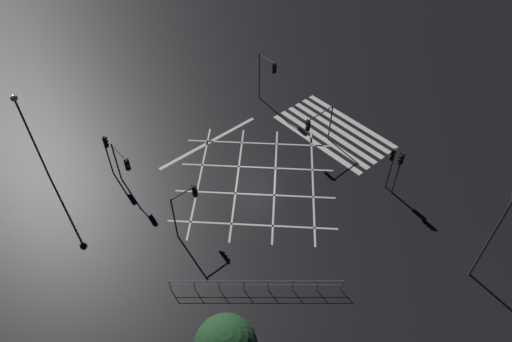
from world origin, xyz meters
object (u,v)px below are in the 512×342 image
traffic_light_ne_main (123,162)px  traffic_light_median_south (317,123)px  traffic_light_median_north (186,201)px  street_lamp_east (26,124)px  traffic_light_sw_cross (399,165)px  traffic_light_se_main (267,71)px  street_lamp_west (500,222)px  traffic_light_sw_main (392,160)px  traffic_light_ne_cross (107,148)px

traffic_light_ne_main → traffic_light_median_south: traffic_light_ne_main is taller
traffic_light_median_north → street_lamp_east: 12.48m
traffic_light_sw_cross → traffic_light_se_main: 14.29m
traffic_light_median_south → street_lamp_west: bearing=84.4°
street_lamp_east → street_lamp_west: 30.30m
traffic_light_sw_main → traffic_light_sw_cross: traffic_light_sw_cross is taller
traffic_light_sw_cross → traffic_light_median_north: bearing=-28.5°
traffic_light_median_north → street_lamp_east: size_ratio=0.51×
traffic_light_median_north → traffic_light_se_main: (7.23, -13.66, 0.56)m
traffic_light_sw_main → traffic_light_median_south: (6.42, 0.75, -0.04)m
traffic_light_ne_main → street_lamp_west: 24.08m
traffic_light_sw_main → street_lamp_west: size_ratio=0.48×
street_lamp_west → traffic_light_sw_main: bearing=-14.9°
traffic_light_sw_main → traffic_light_ne_main: traffic_light_sw_main is taller
traffic_light_median_north → traffic_light_median_south: bearing=0.6°
traffic_light_se_main → street_lamp_west: size_ratio=0.60×
traffic_light_median_south → street_lamp_west: 14.93m
traffic_light_se_main → street_lamp_east: bearing=-101.7°
traffic_light_sw_main → street_lamp_east: size_ratio=0.49×
traffic_light_sw_cross → traffic_light_median_south: traffic_light_sw_cross is taller
traffic_light_se_main → street_lamp_east: 19.29m
traffic_light_median_south → street_lamp_east: size_ratio=0.46×
traffic_light_ne_cross → traffic_light_median_south: size_ratio=1.04×
traffic_light_median_north → street_lamp_east: bearing=114.8°
traffic_light_median_north → traffic_light_ne_cross: bearing=98.3°
traffic_light_ne_main → street_lamp_east: size_ratio=0.47×
street_lamp_west → traffic_light_sw_cross: bearing=-14.8°
traffic_light_median_north → traffic_light_median_south: traffic_light_median_north is taller
street_lamp_west → traffic_light_ne_main: bearing=30.4°
traffic_light_se_main → traffic_light_sw_cross: bearing=-2.8°
traffic_light_median_north → traffic_light_median_south: (0.13, -12.43, -0.20)m
traffic_light_se_main → traffic_light_median_south: 7.25m
traffic_light_median_north → traffic_light_se_main: traffic_light_se_main is taller
traffic_light_se_main → street_lamp_east: street_lamp_east is taller
traffic_light_sw_main → traffic_light_median_north: bearing=64.5°
traffic_light_ne_main → street_lamp_west: size_ratio=0.46×
traffic_light_se_main → street_lamp_west: 21.98m
traffic_light_ne_main → traffic_light_median_south: 14.83m
traffic_light_sw_main → traffic_light_sw_cross: (-0.74, 0.22, 0.20)m
traffic_light_ne_main → street_lamp_east: 6.90m
traffic_light_sw_main → traffic_light_sw_cross: size_ratio=0.93×
traffic_light_sw_cross → traffic_light_median_south: bearing=-85.7°
traffic_light_sw_main → street_lamp_west: (-8.22, 2.19, 2.50)m
traffic_light_se_main → traffic_light_median_south: bearing=-9.9°
traffic_light_ne_cross → street_lamp_west: street_lamp_west is taller
traffic_light_median_north → street_lamp_west: 18.35m
traffic_light_se_main → street_lamp_east: (3.90, 18.80, 1.77)m
traffic_light_median_south → street_lamp_east: (11.00, 17.57, 2.54)m
street_lamp_west → traffic_light_median_south: bearing=-5.6°
traffic_light_median_north → street_lamp_east: street_lamp_east is taller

